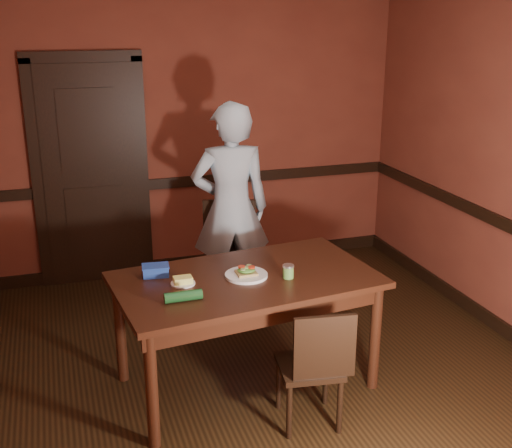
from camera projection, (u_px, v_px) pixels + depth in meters
floor at (271, 379)px, 4.54m from camera, size 4.00×4.50×0.01m
wall_back at (195, 135)px, 6.14m from camera, size 4.00×0.02×2.70m
wall_front at (502, 376)px, 2.08m from camera, size 4.00×0.02×2.70m
dado_back at (197, 181)px, 6.27m from camera, size 4.00×0.03×0.10m
baseboard_back at (199, 261)px, 6.54m from camera, size 4.00×0.03×0.12m
baseboard_right at (507, 331)px, 5.10m from camera, size 0.03×4.50×0.12m
door at (91, 170)px, 5.90m from camera, size 1.05×0.07×2.20m
dining_table at (246, 331)px, 4.37m from camera, size 1.81×1.15×0.80m
chair_far at (243, 260)px, 5.40m from camera, size 0.56×0.56×0.96m
chair_near at (309, 364)px, 3.96m from camera, size 0.43×0.43×0.81m
person at (231, 209)px, 5.37m from camera, size 0.70×0.50×1.80m
sandwich_plate at (246, 274)px, 4.25m from camera, size 0.28×0.28×0.07m
sauce_jar at (288, 271)px, 4.22m from camera, size 0.08×0.08×0.09m
cheese_saucer at (183, 281)px, 4.13m from camera, size 0.16×0.16×0.05m
food_tub at (156, 270)px, 4.25m from camera, size 0.19×0.14×0.07m
wrapped_veg at (183, 296)px, 3.88m from camera, size 0.23×0.07×0.07m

